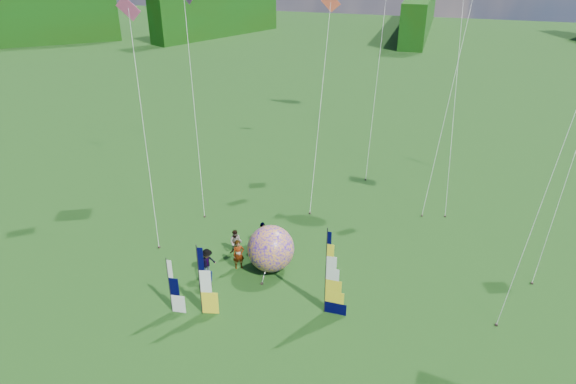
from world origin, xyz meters
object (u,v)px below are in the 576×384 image
(feather_banner_main, at_px, (326,273))
(spectator_a, at_px, (239,255))
(spectator_b, at_px, (236,242))
(camp_chair, at_px, (206,281))
(spectator_d, at_px, (263,235))
(spectator_c, at_px, (207,263))
(side_banner_left, at_px, (199,281))
(side_banner_far, at_px, (169,286))
(kite_whale, at_px, (462,21))
(bol_inflatable, at_px, (271,249))

(feather_banner_main, relative_size, spectator_a, 2.64)
(feather_banner_main, bearing_deg, spectator_a, 157.87)
(feather_banner_main, bearing_deg, spectator_b, 150.35)
(feather_banner_main, xyz_separation_m, spectator_a, (-5.36, 2.28, -1.42))
(spectator_b, height_order, camp_chair, spectator_b)
(feather_banner_main, relative_size, spectator_d, 2.76)
(spectator_b, height_order, spectator_c, spectator_c)
(side_banner_left, height_order, side_banner_far, side_banner_left)
(spectator_c, bearing_deg, spectator_d, -2.32)
(feather_banner_main, xyz_separation_m, spectator_c, (-6.71, 1.14, -1.47))
(spectator_a, relative_size, spectator_c, 1.06)
(side_banner_left, relative_size, spectator_a, 2.18)
(side_banner_left, xyz_separation_m, camp_chair, (-0.64, 1.84, -1.41))
(spectator_a, xyz_separation_m, spectator_c, (-1.35, -1.14, -0.05))
(spectator_c, distance_m, camp_chair, 1.22)
(camp_chair, bearing_deg, spectator_a, 67.74)
(feather_banner_main, bearing_deg, camp_chair, -179.41)
(side_banner_left, bearing_deg, spectator_a, 73.25)
(spectator_c, xyz_separation_m, spectator_d, (1.91, 3.53, 0.01))
(feather_banner_main, relative_size, camp_chair, 4.73)
(spectator_d, relative_size, kite_whale, 0.07)
(side_banner_far, distance_m, spectator_c, 3.35)
(spectator_c, relative_size, spectator_d, 0.99)
(side_banner_left, height_order, spectator_b, side_banner_left)
(spectator_c, bearing_deg, feather_banner_main, -73.54)
(feather_banner_main, xyz_separation_m, camp_chair, (-6.31, 0.03, -1.80))
(feather_banner_main, relative_size, side_banner_far, 1.52)
(side_banner_far, bearing_deg, spectator_c, 77.13)
(spectator_a, xyz_separation_m, kite_whale, (10.24, 14.89, 10.63))
(bol_inflatable, xyz_separation_m, spectator_b, (-2.39, 0.83, -0.52))
(side_banner_left, bearing_deg, spectator_b, 81.55)
(side_banner_far, bearing_deg, spectator_a, 62.59)
(spectator_d, bearing_deg, bol_inflatable, 170.97)
(side_banner_left, distance_m, spectator_d, 6.62)
(bol_inflatable, bearing_deg, camp_chair, -134.49)
(bol_inflatable, height_order, spectator_c, bol_inflatable)
(feather_banner_main, relative_size, spectator_c, 2.80)
(camp_chair, relative_size, kite_whale, 0.04)
(spectator_b, distance_m, kite_whale, 20.48)
(bol_inflatable, distance_m, spectator_c, 3.48)
(kite_whale, bearing_deg, spectator_c, -113.38)
(spectator_a, bearing_deg, spectator_d, 40.69)
(spectator_a, relative_size, kite_whale, 0.08)
(camp_chair, distance_m, kite_whale, 23.24)
(feather_banner_main, distance_m, spectator_a, 6.00)
(side_banner_left, bearing_deg, bol_inflatable, 53.58)
(spectator_b, bearing_deg, spectator_a, -69.80)
(feather_banner_main, distance_m, side_banner_left, 5.97)
(side_banner_left, height_order, spectator_a, side_banner_left)
(bol_inflatable, xyz_separation_m, kite_whale, (8.52, 14.43, 10.21))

